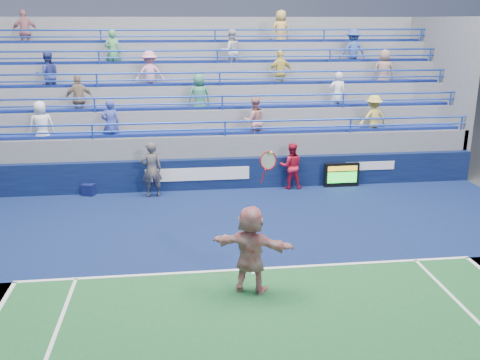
{
  "coord_description": "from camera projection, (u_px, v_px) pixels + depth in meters",
  "views": [
    {
      "loc": [
        -1.69,
        -11.49,
        5.74
      ],
      "look_at": [
        0.01,
        2.5,
        1.5
      ],
      "focal_mm": 40.0,
      "sensor_mm": 36.0,
      "label": 1
    }
  ],
  "objects": [
    {
      "name": "sponsor_wall",
      "position": [
        226.0,
        173.0,
        18.79
      ],
      "size": [
        18.0,
        0.32,
        1.1
      ],
      "color": "#0A0F38",
      "rests_on": "ground"
    },
    {
      "name": "judge_chair",
      "position": [
        89.0,
        189.0,
        18.16
      ],
      "size": [
        0.51,
        0.52,
        0.72
      ],
      "color": "#0D1441",
      "rests_on": "ground"
    },
    {
      "name": "line_judge",
      "position": [
        152.0,
        170.0,
        17.78
      ],
      "size": [
        0.77,
        0.58,
        1.89
      ],
      "primitive_type": "imported",
      "rotation": [
        0.0,
        0.0,
        3.34
      ],
      "color": "#141B39",
      "rests_on": "ground"
    },
    {
      "name": "bleacher_stand",
      "position": [
        217.0,
        125.0,
        22.09
      ],
      "size": [
        18.0,
        5.6,
        6.13
      ],
      "color": "slate",
      "rests_on": "ground"
    },
    {
      "name": "ground",
      "position": [
        252.0,
        270.0,
        12.77
      ],
      "size": [
        120.0,
        120.0,
        0.0
      ],
      "primitive_type": "plane",
      "color": "#333538"
    },
    {
      "name": "ball_girl",
      "position": [
        291.0,
        166.0,
        18.71
      ],
      "size": [
        0.85,
        0.69,
        1.64
      ],
      "primitive_type": "imported",
      "rotation": [
        0.0,
        0.0,
        3.05
      ],
      "color": "red",
      "rests_on": "ground"
    },
    {
      "name": "serve_speed_board",
      "position": [
        342.0,
        175.0,
        19.0
      ],
      "size": [
        1.26,
        0.17,
        0.87
      ],
      "color": "black",
      "rests_on": "ground"
    },
    {
      "name": "tennis_player",
      "position": [
        251.0,
        249.0,
        11.51
      ],
      "size": [
        1.91,
        1.23,
        3.16
      ],
      "color": "silver",
      "rests_on": "ground"
    }
  ]
}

